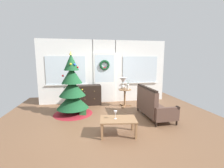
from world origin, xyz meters
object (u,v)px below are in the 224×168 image
(dresser_cabinet, at_px, (89,95))
(flower_vase, at_px, (128,86))
(table_lamp, at_px, (123,82))
(gift_box, at_px, (83,112))
(side_table, at_px, (125,94))
(wine_glass, at_px, (115,113))
(christmas_tree, at_px, (72,91))
(coffee_table, at_px, (118,121))
(settee_sofa, at_px, (152,105))

(dresser_cabinet, height_order, flower_vase, flower_vase)
(table_lamp, bearing_deg, gift_box, -153.72)
(side_table, height_order, wine_glass, side_table)
(christmas_tree, height_order, wine_glass, christmas_tree)
(dresser_cabinet, height_order, coffee_table, dresser_cabinet)
(wine_glass, height_order, gift_box, wine_glass)
(settee_sofa, height_order, gift_box, settee_sofa)
(flower_vase, xyz_separation_m, wine_glass, (-0.89, -2.08, -0.24))
(settee_sofa, height_order, wine_glass, settee_sofa)
(coffee_table, distance_m, wine_glass, 0.21)
(side_table, bearing_deg, table_lamp, 146.31)
(wine_glass, bearing_deg, dresser_cabinet, 101.49)
(settee_sofa, xyz_separation_m, flower_vase, (-0.44, 1.18, 0.40))
(side_table, relative_size, table_lamp, 1.51)
(table_lamp, relative_size, gift_box, 2.06)
(dresser_cabinet, relative_size, flower_vase, 2.60)
(table_lamp, xyz_separation_m, coffee_table, (-0.66, -2.20, -0.61))
(gift_box, bearing_deg, christmas_tree, 147.83)
(side_table, bearing_deg, wine_glass, -110.19)
(christmas_tree, relative_size, gift_box, 9.47)
(table_lamp, distance_m, coffee_table, 2.37)
(dresser_cabinet, bearing_deg, settee_sofa, -42.71)
(side_table, height_order, coffee_table, side_table)
(side_table, xyz_separation_m, coffee_table, (-0.72, -2.16, -0.14))
(wine_glass, bearing_deg, flower_vase, 66.92)
(settee_sofa, bearing_deg, coffee_table, -144.14)
(settee_sofa, relative_size, side_table, 2.24)
(table_lamp, distance_m, flower_vase, 0.25)
(side_table, distance_m, flower_vase, 0.33)
(table_lamp, bearing_deg, dresser_cabinet, 161.17)
(flower_vase, bearing_deg, gift_box, -158.88)
(christmas_tree, height_order, gift_box, christmas_tree)
(christmas_tree, bearing_deg, dresser_cabinet, 59.93)
(christmas_tree, relative_size, flower_vase, 5.79)
(coffee_table, height_order, wine_glass, wine_glass)
(side_table, bearing_deg, dresser_cabinet, 160.42)
(coffee_table, bearing_deg, dresser_cabinet, 102.81)
(wine_glass, bearing_deg, settee_sofa, 34.14)
(table_lamp, bearing_deg, flower_vase, -32.01)
(settee_sofa, height_order, table_lamp, table_lamp)
(side_table, xyz_separation_m, flower_vase, (0.10, -0.06, 0.31))
(christmas_tree, bearing_deg, coffee_table, -54.96)
(dresser_cabinet, distance_m, wine_glass, 2.67)
(table_lamp, bearing_deg, wine_glass, -108.44)
(flower_vase, bearing_deg, side_table, 149.04)
(side_table, distance_m, gift_box, 1.75)
(christmas_tree, height_order, table_lamp, christmas_tree)
(settee_sofa, distance_m, wine_glass, 1.61)
(flower_vase, xyz_separation_m, gift_box, (-1.66, -0.64, -0.67))
(gift_box, bearing_deg, dresser_cabinet, 78.23)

